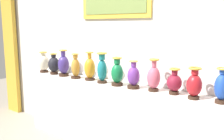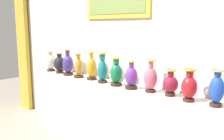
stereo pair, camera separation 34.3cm
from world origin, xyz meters
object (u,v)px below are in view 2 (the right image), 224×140
object	(u,v)px
vase_amber	(91,68)
vase_sapphire	(217,89)
vase_crimson	(189,86)
vase_indigo	(68,64)
vase_ochre	(78,67)
vase_rose	(151,78)
vase_ivory	(51,62)
vase_burgundy	(170,84)
vase_emerald	(116,73)
vase_violet	(131,77)
vase_onyx	(59,64)
vase_teal	(102,69)

from	to	relation	value
vase_amber	vase_sapphire	size ratio (longest dim) A/B	1.12
vase_crimson	vase_indigo	bearing A→B (deg)	179.87
vase_crimson	vase_sapphire	xyz separation A→B (m)	(0.28, 0.02, 0.01)
vase_ochre	vase_rose	bearing A→B (deg)	1.63
vase_ivory	vase_indigo	size ratio (longest dim) A/B	0.84
vase_burgundy	vase_crimson	size ratio (longest dim) A/B	0.88
vase_ochre	vase_emerald	bearing A→B (deg)	0.15
vase_ivory	vase_violet	distance (m)	1.82
vase_onyx	vase_crimson	xyz separation A→B (m)	(2.32, -0.01, 0.00)
vase_indigo	vase_ochre	size ratio (longest dim) A/B	1.11
vase_onyx	vase_teal	xyz separation A→B (m)	(1.03, -0.01, 0.04)
vase_ivory	vase_ochre	distance (m)	0.79
vase_rose	vase_onyx	bearing A→B (deg)	-179.32
vase_onyx	vase_rose	world-z (taller)	vase_rose
vase_onyx	vase_sapphire	world-z (taller)	vase_sapphire
vase_onyx	vase_sapphire	size ratio (longest dim) A/B	0.93
vase_indigo	vase_burgundy	size ratio (longest dim) A/B	1.36
vase_teal	vase_crimson	size ratio (longest dim) A/B	1.22
vase_emerald	vase_rose	bearing A→B (deg)	3.82
vase_crimson	vase_sapphire	world-z (taller)	vase_sapphire
vase_ivory	vase_indigo	xyz separation A→B (m)	(0.52, -0.02, 0.02)
vase_onyx	vase_ochre	bearing A→B (deg)	-1.71
vase_violet	vase_emerald	bearing A→B (deg)	-179.72
vase_burgundy	vase_sapphire	distance (m)	0.53
vase_onyx	vase_amber	bearing A→B (deg)	1.40
vase_ivory	vase_rose	world-z (taller)	vase_rose
vase_indigo	vase_amber	world-z (taller)	vase_indigo
vase_indigo	vase_violet	world-z (taller)	vase_indigo
vase_ochre	vase_burgundy	xyz separation A→B (m)	(1.55, 0.05, -0.03)
vase_ochre	vase_teal	world-z (taller)	vase_teal
vase_ivory	vase_amber	bearing A→B (deg)	0.30
vase_indigo	vase_emerald	xyz separation A→B (m)	(1.04, -0.00, -0.01)
vase_ochre	vase_teal	size ratio (longest dim) A/B	0.88
vase_ivory	vase_amber	xyz separation A→B (m)	(1.05, 0.01, 0.01)
vase_onyx	vase_rose	bearing A→B (deg)	0.68
vase_emerald	vase_sapphire	xyz separation A→B (m)	(1.30, 0.02, 0.00)
vase_burgundy	vase_crimson	distance (m)	0.26
vase_ivory	vase_burgundy	size ratio (longest dim) A/B	1.15
vase_ochre	vase_emerald	xyz separation A→B (m)	(0.77, 0.00, 0.00)
vase_burgundy	vase_teal	bearing A→B (deg)	-177.10
vase_burgundy	vase_violet	bearing A→B (deg)	-174.59
vase_amber	vase_burgundy	xyz separation A→B (m)	(1.29, 0.02, -0.04)
vase_ochre	vase_rose	size ratio (longest dim) A/B	0.95
vase_teal	vase_sapphire	world-z (taller)	vase_teal
vase_amber	vase_burgundy	bearing A→B (deg)	0.83
vase_violet	vase_crimson	size ratio (longest dim) A/B	1.01
vase_violet	vase_burgundy	xyz separation A→B (m)	(0.52, 0.05, -0.01)
vase_emerald	vase_burgundy	distance (m)	0.78
vase_teal	vase_rose	bearing A→B (deg)	2.68
vase_ivory	vase_rose	bearing A→B (deg)	0.23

